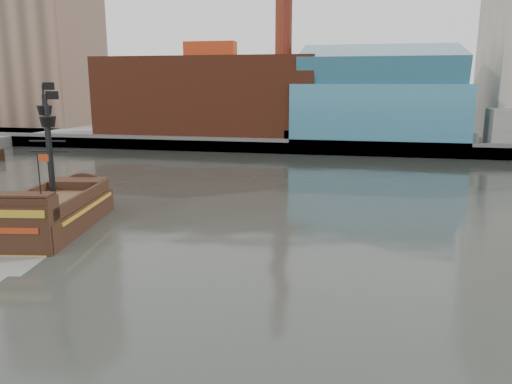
# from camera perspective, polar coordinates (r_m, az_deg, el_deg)

# --- Properties ---
(ground) EXTENTS (400.00, 400.00, 0.00)m
(ground) POSITION_cam_1_polar(r_m,az_deg,el_deg) (27.75, -4.83, -13.52)
(ground) COLOR #272A25
(ground) RESTS_ON ground
(promenade_far) EXTENTS (220.00, 60.00, 2.00)m
(promenade_far) POSITION_cam_1_polar(r_m,az_deg,el_deg) (116.64, 8.34, 6.71)
(promenade_far) COLOR slate
(promenade_far) RESTS_ON ground
(seawall) EXTENTS (220.00, 1.00, 2.60)m
(seawall) POSITION_cam_1_polar(r_m,az_deg,el_deg) (87.36, 7.06, 5.11)
(seawall) COLOR #4C4C49
(seawall) RESTS_ON ground
(skyline) EXTENTS (149.00, 45.00, 62.00)m
(skyline) POSITION_cam_1_polar(r_m,az_deg,el_deg) (109.18, 11.35, 18.62)
(skyline) COLOR #7D5E4B
(skyline) RESTS_ON promenade_far
(pirate_ship) EXTENTS (8.03, 18.07, 13.06)m
(pirate_ship) POSITION_cam_1_polar(r_m,az_deg,el_deg) (45.22, -22.12, -2.56)
(pirate_ship) COLOR black
(pirate_ship) RESTS_ON ground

